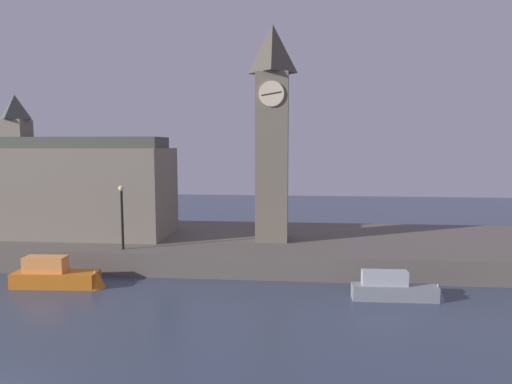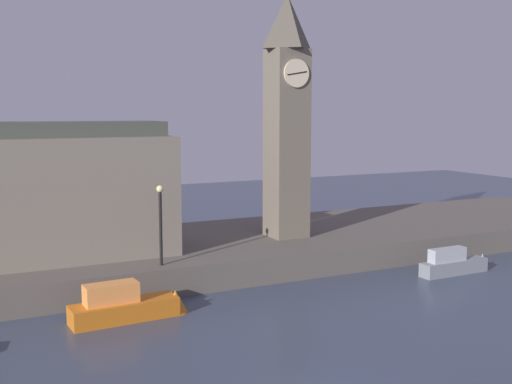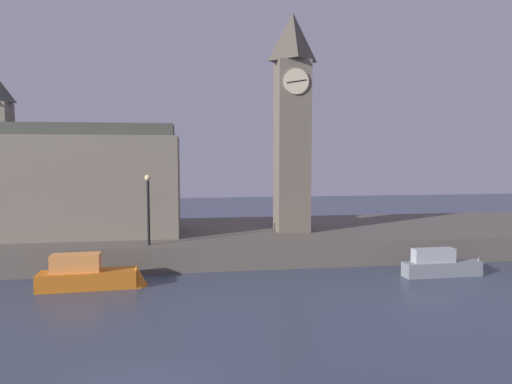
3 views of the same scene
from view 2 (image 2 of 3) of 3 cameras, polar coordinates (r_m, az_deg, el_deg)
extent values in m
cube|color=#5B544C|center=(37.67, -9.84, -5.86)|extent=(70.00, 12.00, 1.50)
cube|color=#6B6051|center=(38.90, 2.78, 4.32)|extent=(2.19, 2.19, 11.48)
cylinder|color=beige|center=(37.90, 3.68, 10.67)|extent=(1.66, 0.12, 1.66)
cube|color=black|center=(37.84, 3.74, 10.68)|extent=(1.32, 0.04, 0.28)
pyramid|color=#4A4339|center=(39.20, 2.85, 15.13)|extent=(2.41, 2.41, 3.24)
cube|color=slate|center=(35.23, -17.69, -0.47)|extent=(12.19, 5.60, 6.42)
cube|color=#42473D|center=(34.94, -17.92, 5.40)|extent=(11.58, 3.36, 0.80)
cylinder|color=black|center=(32.23, -8.61, -3.33)|extent=(0.16, 0.16, 3.73)
sphere|color=#F2E099|center=(31.92, -8.68, 0.28)|extent=(0.36, 0.36, 0.36)
cube|color=gray|center=(38.06, 17.45, -6.51)|extent=(4.42, 0.98, 0.80)
cube|color=#A8ADB2|center=(37.53, 16.91, -5.45)|extent=(2.37, 0.68, 0.77)
cone|color=gray|center=(39.58, 19.78, -6.01)|extent=(0.83, 0.83, 1.10)
cube|color=orange|center=(29.24, -11.81, -10.47)|extent=(4.86, 1.67, 0.86)
cube|color=#FF9947|center=(28.86, -12.97, -8.92)|extent=(2.40, 1.11, 0.89)
cone|color=orange|center=(29.87, -7.29, -9.89)|extent=(1.32, 1.32, 1.20)
camera|label=1|loc=(20.90, 54.28, 0.95)|focal=31.03mm
camera|label=3|loc=(12.64, 46.99, -6.89)|focal=32.04mm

